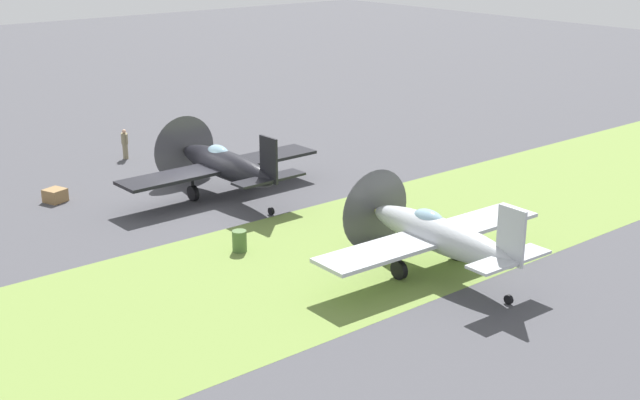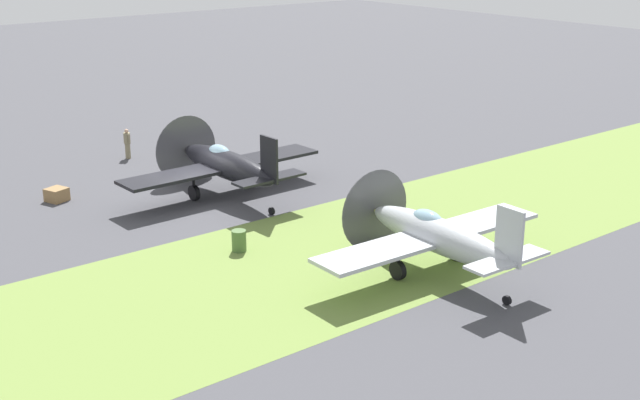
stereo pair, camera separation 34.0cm
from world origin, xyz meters
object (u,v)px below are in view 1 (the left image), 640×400
ground_crew_chief (125,143)px  fuel_drum (240,241)px  airplane_lead (224,164)px  supply_crate (55,195)px  airplane_wingman (437,234)px

ground_crew_chief → fuel_drum: ground_crew_chief is taller
airplane_lead → fuel_drum: airplane_lead is taller
airplane_lead → supply_crate: airplane_lead is taller
ground_crew_chief → airplane_lead: bearing=-177.9°
airplane_lead → airplane_wingman: size_ratio=1.03×
supply_crate → ground_crew_chief: bearing=38.4°
airplane_wingman → fuel_drum: 8.18m
ground_crew_chief → supply_crate: size_ratio=1.92×
airplane_wingman → ground_crew_chief: (-1.65, 22.70, -0.66)m
ground_crew_chief → fuel_drum: 16.35m
airplane_lead → ground_crew_chief: (-0.63, 9.44, -0.71)m
ground_crew_chief → supply_crate: (-6.28, -4.98, -0.59)m
airplane_wingman → supply_crate: (-7.93, 17.72, -1.25)m
airplane_lead → fuel_drum: (-3.63, -6.63, -1.17)m
airplane_lead → airplane_wingman: 13.30m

